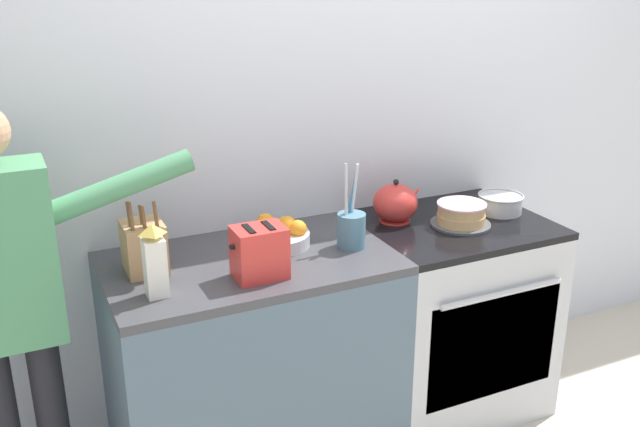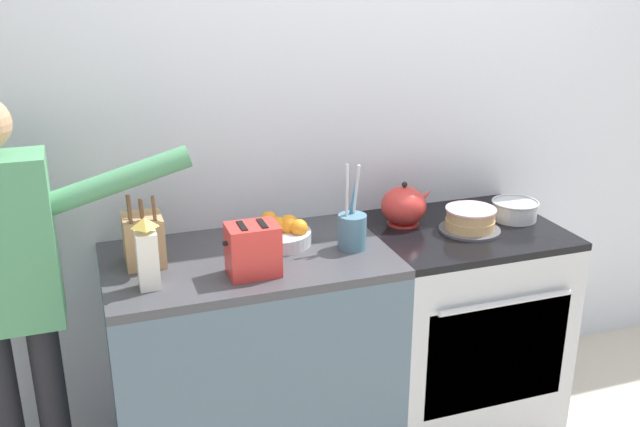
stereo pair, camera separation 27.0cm
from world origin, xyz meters
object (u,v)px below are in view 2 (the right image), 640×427
object	(u,v)px
layer_cake	(470,220)
person_baker	(11,278)
tea_kettle	(404,206)
milk_carton	(147,255)
utensil_crock	(352,230)
knife_block	(144,239)
mixing_bowl	(515,210)
stove_range	(457,321)
fruit_bowl	(280,233)
toaster	(253,250)

from	to	relation	value
layer_cake	person_baker	bearing A→B (deg)	178.27
tea_kettle	milk_carton	xyz separation A→B (m)	(-1.09, -0.28, 0.04)
utensil_crock	milk_carton	distance (m)	0.79
layer_cake	knife_block	world-z (taller)	knife_block
mixing_bowl	stove_range	bearing A→B (deg)	-176.05
utensil_crock	milk_carton	world-z (taller)	utensil_crock
fruit_bowl	person_baker	distance (m)	0.99
milk_carton	person_baker	size ratio (longest dim) A/B	0.17
mixing_bowl	fruit_bowl	xyz separation A→B (m)	(-1.03, 0.07, -0.00)
knife_block	fruit_bowl	world-z (taller)	knife_block
tea_kettle	mixing_bowl	world-z (taller)	tea_kettle
utensil_crock	fruit_bowl	world-z (taller)	utensil_crock
mixing_bowl	milk_carton	distance (m)	1.58
milk_carton	layer_cake	bearing A→B (deg)	4.90
stove_range	milk_carton	distance (m)	1.44
tea_kettle	knife_block	bearing A→B (deg)	-176.92
stove_range	mixing_bowl	xyz separation A→B (m)	(0.25, 0.02, 0.48)
tea_kettle	toaster	bearing A→B (deg)	-158.70
layer_cake	person_baker	size ratio (longest dim) A/B	0.16
tea_kettle	mixing_bowl	distance (m)	0.49
utensil_crock	layer_cake	bearing A→B (deg)	1.25
stove_range	knife_block	distance (m)	1.41
layer_cake	knife_block	size ratio (longest dim) A/B	0.91
mixing_bowl	toaster	bearing A→B (deg)	-171.58
stove_range	toaster	distance (m)	1.10
stove_range	milk_carton	world-z (taller)	milk_carton
toaster	person_baker	bearing A→B (deg)	167.99
tea_kettle	person_baker	bearing A→B (deg)	-175.92
knife_block	toaster	xyz separation A→B (m)	(0.36, -0.22, -0.00)
layer_cake	toaster	size ratio (longest dim) A/B	1.29
layer_cake	stove_range	bearing A→B (deg)	89.73
knife_block	person_baker	size ratio (longest dim) A/B	0.18
layer_cake	toaster	world-z (taller)	toaster
knife_block	fruit_bowl	bearing A→B (deg)	2.31
stove_range	utensil_crock	world-z (taller)	utensil_crock
toaster	person_baker	xyz separation A→B (m)	(-0.81, 0.17, -0.06)
toaster	fruit_bowl	bearing A→B (deg)	55.33
person_baker	utensil_crock	bearing A→B (deg)	-8.19
tea_kettle	utensil_crock	size ratio (longest dim) A/B	0.70
layer_cake	fruit_bowl	xyz separation A→B (m)	(-0.78, 0.13, -0.01)
fruit_bowl	milk_carton	xyz separation A→B (m)	(-0.53, -0.24, 0.08)
milk_carton	person_baker	distance (m)	0.49
layer_cake	utensil_crock	distance (m)	0.53
knife_block	mixing_bowl	bearing A→B (deg)	-1.72
mixing_bowl	knife_block	xyz separation A→B (m)	(-1.56, 0.05, 0.05)
utensil_crock	stove_range	bearing A→B (deg)	5.64
stove_range	knife_block	world-z (taller)	knife_block
knife_block	toaster	bearing A→B (deg)	-32.26
stove_range	milk_carton	size ratio (longest dim) A/B	3.43
stove_range	fruit_bowl	distance (m)	0.92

